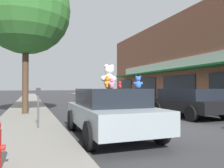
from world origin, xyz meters
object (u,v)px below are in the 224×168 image
teddy_bear_orange (107,82)px  parked_car_far_center (189,101)px  plush_art_car (110,111)px  teddy_bear_giant (109,77)px  parking_meter (38,102)px  teddy_bear_blue (138,83)px  teddy_bear_pink (112,84)px  teddy_bear_green (110,85)px  teddy_bear_red (120,85)px  street_tree (26,10)px

teddy_bear_orange → parked_car_far_center: size_ratio=0.09×
plush_art_car → teddy_bear_giant: 1.00m
parked_car_far_center → parking_meter: (-7.11, -1.47, 0.19)m
teddy_bear_blue → teddy_bear_pink: size_ratio=1.14×
teddy_bear_giant → parked_car_far_center: size_ratio=0.17×
teddy_bear_green → teddy_bear_blue: 1.19m
teddy_bear_red → street_tree: size_ratio=0.03×
teddy_bear_green → teddy_bear_orange: size_ratio=0.61×
teddy_bear_red → parked_car_far_center: size_ratio=0.05×
plush_art_car → teddy_bear_green: teddy_bear_green is taller
teddy_bear_blue → teddy_bear_red: bearing=-23.4°
teddy_bear_red → parking_meter: bearing=-99.8°
teddy_bear_blue → parking_meter: teddy_bear_blue is taller
parked_car_far_center → parking_meter: size_ratio=3.29×
plush_art_car → parking_meter: (-1.98, 1.21, 0.22)m
plush_art_car → teddy_bear_orange: teddy_bear_orange is taller
teddy_bear_blue → street_tree: bearing=-36.0°
teddy_bear_green → teddy_bear_blue: bearing=119.0°
teddy_bear_green → teddy_bear_red: size_ratio=1.04×
parked_car_far_center → teddy_bear_giant: bearing=-152.1°
teddy_bear_giant → parked_car_far_center: bearing=-166.8°
plush_art_car → teddy_bear_blue: (0.42, -0.99, 0.81)m
teddy_bear_giant → street_tree: 7.08m
teddy_bear_blue → teddy_bear_green: bearing=-41.6°
teddy_bear_red → teddy_bear_pink: (-0.23, 0.03, 0.04)m
teddy_bear_red → teddy_bear_pink: teddy_bear_pink is taller
teddy_bear_giant → teddy_bear_red: teddy_bear_giant is taller
teddy_bear_orange → street_tree: street_tree is taller
teddy_bear_red → parking_meter: 2.76m
teddy_bear_green → street_tree: bearing=-54.2°
teddy_bear_blue → parked_car_far_center: size_ratio=0.08×
parked_car_far_center → street_tree: 9.30m
teddy_bear_orange → teddy_bear_pink: teddy_bear_orange is taller
teddy_bear_red → parking_meter: size_ratio=0.17×
teddy_bear_orange → teddy_bear_blue: bearing=86.4°
plush_art_car → street_tree: (-2.45, 5.57, 4.57)m
teddy_bear_giant → parking_meter: (-1.93, 1.26, -0.78)m
teddy_bear_blue → parked_car_far_center: (4.71, 3.68, -0.79)m
plush_art_car → teddy_bear_giant: bearing=-134.5°
teddy_bear_giant → teddy_bear_red: (0.14, -0.49, -0.24)m
teddy_bear_green → teddy_bear_giant: bearing=72.9°
teddy_bear_red → plush_art_car: bearing=-140.3°
teddy_bear_orange → parking_meter: teddy_bear_orange is taller
teddy_bear_orange → street_tree: 7.30m
teddy_bear_pink → teddy_bear_giant: bearing=-146.6°
parking_meter → plush_art_car: bearing=-31.5°
street_tree → teddy_bear_orange: bearing=-68.8°
teddy_bear_red → teddy_bear_orange: bearing=-104.3°
teddy_bear_red → parking_meter: (-2.07, 1.75, -0.54)m
teddy_bear_blue → teddy_bear_pink: teddy_bear_blue is taller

